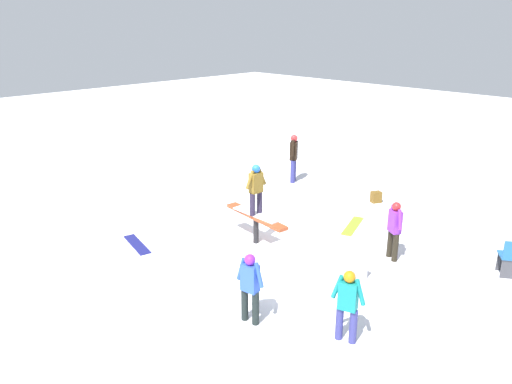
# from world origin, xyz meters

# --- Properties ---
(ground_plane) EXTENTS (60.00, 60.00, 0.00)m
(ground_plane) POSITION_xyz_m (0.00, 0.00, 0.00)
(ground_plane) COLOR white
(rail_feature) EXTENTS (2.14, 0.54, 0.75)m
(rail_feature) POSITION_xyz_m (0.00, 0.00, 0.63)
(rail_feature) COLOR black
(rail_feature) RESTS_ON ground
(snow_kicker_ramp) EXTENTS (1.97, 1.71, 0.54)m
(snow_kicker_ramp) POSITION_xyz_m (-2.04, 0.26, 0.27)
(snow_kicker_ramp) COLOR white
(snow_kicker_ramp) RESTS_ON ground
(main_rider_on_rail) EXTENTS (1.43, 0.67, 1.29)m
(main_rider_on_rail) POSITION_xyz_m (0.00, 0.00, 1.38)
(main_rider_on_rail) COLOR white
(main_rider_on_rail) RESTS_ON rail_feature
(bystander_blue) EXTENTS (0.61, 0.24, 1.38)m
(bystander_blue) POSITION_xyz_m (-2.37, 2.53, 0.78)
(bystander_blue) COLOR black
(bystander_blue) RESTS_ON ground
(bystander_purple) EXTENTS (0.54, 0.36, 1.41)m
(bystander_purple) POSITION_xyz_m (-2.89, -1.62, 0.79)
(bystander_purple) COLOR black
(bystander_purple) RESTS_ON ground
(bystander_black) EXTENTS (0.45, 0.63, 1.65)m
(bystander_black) POSITION_xyz_m (2.62, -4.46, 0.93)
(bystander_black) COLOR navy
(bystander_black) RESTS_ON ground
(bystander_teal) EXTENTS (0.61, 0.28, 1.36)m
(bystander_teal) POSITION_xyz_m (-3.97, 1.76, 0.76)
(bystander_teal) COLOR navy
(bystander_teal) RESTS_ON ground
(loose_snowboard_navy) EXTENTS (1.32, 0.57, 0.02)m
(loose_snowboard_navy) POSITION_xyz_m (2.01, 2.20, 0.01)
(loose_snowboard_navy) COLOR navy
(loose_snowboard_navy) RESTS_ON ground
(loose_snowboard_lime) EXTENTS (0.73, 1.39, 0.02)m
(loose_snowboard_lime) POSITION_xyz_m (-1.13, -2.60, 0.01)
(loose_snowboard_lime) COLOR #8BCD27
(loose_snowboard_lime) RESTS_ON ground
(folding_chair) EXTENTS (0.61, 0.61, 0.88)m
(folding_chair) POSITION_xyz_m (-5.13, -2.68, 0.41)
(folding_chair) COLOR #3F3F44
(folding_chair) RESTS_ON ground
(backpack_on_snow) EXTENTS (0.33, 0.37, 0.34)m
(backpack_on_snow) POSITION_xyz_m (-0.55, -4.67, 0.17)
(backpack_on_snow) COLOR brown
(backpack_on_snow) RESTS_ON ground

